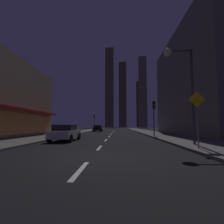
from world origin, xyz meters
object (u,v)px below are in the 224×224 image
(street_lamp_right, at_px, (180,72))
(traffic_light_far_left, at_px, (94,119))
(car_parked_near, at_px, (65,133))
(fire_hydrant_far_left, at_px, (71,132))
(pedestrian_crossing_sign, at_px, (197,114))
(traffic_light_near_right, at_px, (154,111))
(car_parked_far, at_px, (98,128))

(street_lamp_right, bearing_deg, traffic_light_far_left, 107.63)
(car_parked_near, distance_m, street_lamp_right, 10.59)
(fire_hydrant_far_left, distance_m, traffic_light_far_left, 21.26)
(traffic_light_far_left, relative_size, pedestrian_crossing_sign, 1.33)
(fire_hydrant_far_left, xyz_separation_m, traffic_light_near_right, (11.40, -4.12, 2.74))
(car_parked_near, height_order, street_lamp_right, street_lamp_right)
(car_parked_far, bearing_deg, fire_hydrant_far_left, -99.46)
(car_parked_far, xyz_separation_m, fire_hydrant_far_left, (-2.30, -13.80, -0.29))
(car_parked_far, xyz_separation_m, pedestrian_crossing_sign, (9.20, -28.78, 1.28))
(car_parked_near, xyz_separation_m, fire_hydrant_far_left, (-2.30, 9.59, -0.29))
(street_lamp_right, bearing_deg, car_parked_near, 158.35)
(car_parked_far, distance_m, fire_hydrant_far_left, 13.99)
(car_parked_far, bearing_deg, traffic_light_far_left, 104.63)
(fire_hydrant_far_left, distance_m, pedestrian_crossing_sign, 18.95)
(fire_hydrant_far_left, bearing_deg, street_lamp_right, -49.39)
(car_parked_far, height_order, traffic_light_near_right, traffic_light_near_right)
(traffic_light_near_right, xyz_separation_m, street_lamp_right, (-0.12, -9.03, 1.87))
(car_parked_near, bearing_deg, fire_hydrant_far_left, 103.49)
(fire_hydrant_far_left, bearing_deg, traffic_light_near_right, -19.89)
(car_parked_far, relative_size, fire_hydrant_far_left, 6.48)
(car_parked_near, xyz_separation_m, traffic_light_near_right, (9.10, 5.46, 2.45))
(traffic_light_near_right, xyz_separation_m, pedestrian_crossing_sign, (0.10, -10.86, -1.18))
(car_parked_near, xyz_separation_m, pedestrian_crossing_sign, (9.20, -5.40, 1.28))
(car_parked_far, relative_size, traffic_light_far_left, 1.01)
(car_parked_far, distance_m, pedestrian_crossing_sign, 30.24)
(fire_hydrant_far_left, height_order, street_lamp_right, street_lamp_right)
(car_parked_far, bearing_deg, traffic_light_near_right, -63.08)
(car_parked_far, height_order, fire_hydrant_far_left, car_parked_far)
(car_parked_far, bearing_deg, car_parked_near, -90.00)
(traffic_light_far_left, xyz_separation_m, pedestrian_crossing_sign, (11.10, -36.06, -1.18))
(traffic_light_far_left, bearing_deg, car_parked_near, -86.45)
(fire_hydrant_far_left, relative_size, traffic_light_far_left, 0.16)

